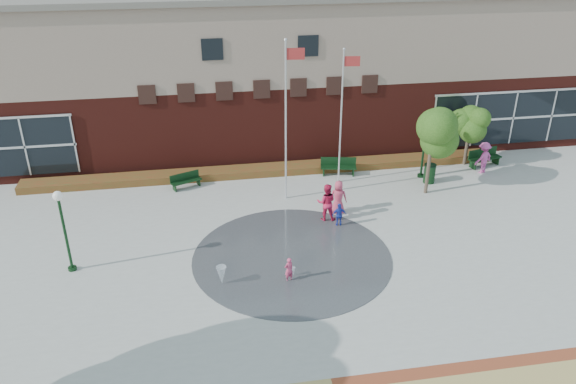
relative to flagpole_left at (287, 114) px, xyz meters
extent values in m
plane|color=#666056|center=(-0.69, -8.44, -4.48)|extent=(120.00, 120.00, 0.00)
cube|color=#A8A8A0|center=(-0.69, -4.44, -4.47)|extent=(46.00, 18.00, 0.01)
cylinder|color=#383A3D|center=(-0.69, -5.44, -4.47)|extent=(8.40, 8.40, 0.01)
cube|color=#571A14|center=(-0.69, 9.06, -2.23)|extent=(44.00, 10.00, 4.50)
cube|color=gray|center=(-0.69, 9.06, 2.27)|extent=(44.00, 10.00, 4.50)
cube|color=black|center=(14.31, 4.04, -2.36)|extent=(10.00, 0.12, 3.19)
cube|color=black|center=(-3.19, 4.04, 2.32)|extent=(1.10, 0.10, 1.10)
cube|color=black|center=(1.81, 4.04, 2.32)|extent=(1.10, 0.10, 1.10)
cube|color=#A32317|center=(-0.69, 3.16, -4.48)|extent=(26.00, 1.20, 0.40)
cylinder|color=silver|center=(-0.04, 0.00, -0.52)|extent=(0.10, 0.10, 7.91)
sphere|color=silver|center=(-0.04, 0.00, 3.49)|extent=(0.15, 0.15, 0.15)
cube|color=#A72927|center=(0.39, -0.04, 2.86)|extent=(0.87, 0.10, 0.53)
cylinder|color=silver|center=(3.06, 1.43, -0.93)|extent=(0.09, 0.09, 7.09)
sphere|color=silver|center=(3.06, 1.43, 2.66)|extent=(0.15, 0.15, 0.15)
cube|color=#A72927|center=(3.47, 1.38, 2.07)|extent=(0.81, 0.12, 0.50)
cylinder|color=black|center=(-9.67, -4.87, -2.86)|extent=(0.11, 0.11, 3.22)
cylinder|color=black|center=(-9.67, -4.87, -4.40)|extent=(0.34, 0.34, 0.15)
sphere|color=silver|center=(-9.67, -4.87, -1.08)|extent=(0.38, 0.38, 0.38)
cylinder|color=black|center=(7.70, 1.31, -2.78)|extent=(0.12, 0.12, 3.39)
cylinder|color=black|center=(7.70, 1.31, -4.40)|extent=(0.36, 0.36, 0.16)
sphere|color=silver|center=(7.70, 1.31, -0.91)|extent=(0.40, 0.40, 0.40)
cube|color=black|center=(-5.02, 2.05, -4.07)|extent=(1.67, 1.05, 0.05)
cube|color=black|center=(-5.10, 2.23, -3.86)|extent=(1.51, 0.67, 0.41)
cube|color=black|center=(3.27, 2.29, -3.99)|extent=(2.02, 0.90, 0.07)
cube|color=black|center=(3.32, 2.53, -3.74)|extent=(1.93, 0.42, 0.49)
cube|color=black|center=(11.83, 2.09, -3.97)|extent=(2.09, 1.06, 0.07)
cube|color=black|center=(11.76, 2.32, -3.71)|extent=(1.96, 0.58, 0.50)
cylinder|color=black|center=(7.85, 0.56, -3.97)|extent=(0.61, 0.61, 1.01)
cylinder|color=black|center=(7.85, 0.56, -3.45)|extent=(0.65, 0.65, 0.06)
cylinder|color=#413428|center=(7.21, -0.60, -3.15)|extent=(0.18, 0.18, 2.65)
cylinder|color=#413428|center=(10.83, 2.53, -3.40)|extent=(0.19, 0.19, 2.15)
cone|color=white|center=(-3.72, -6.89, -4.48)|extent=(0.41, 0.41, 0.79)
cone|color=white|center=(-0.87, -6.80, -4.48)|extent=(0.17, 0.17, 0.38)
imported|color=#DC4471|center=(-1.10, -7.06, -3.95)|extent=(0.45, 0.39, 1.05)
imported|color=#D2204C|center=(1.46, -2.50, -3.55)|extent=(1.03, 0.87, 1.86)
imported|color=#C3405C|center=(2.18, -1.94, -3.63)|extent=(0.96, 0.78, 1.69)
imported|color=#243BB5|center=(1.93, -3.18, -3.90)|extent=(0.69, 0.31, 1.15)
imported|color=#CE4A9D|center=(11.28, 1.31, -3.58)|extent=(1.32, 1.05, 1.79)
camera|label=1|loc=(-4.18, -25.10, 8.59)|focal=35.00mm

